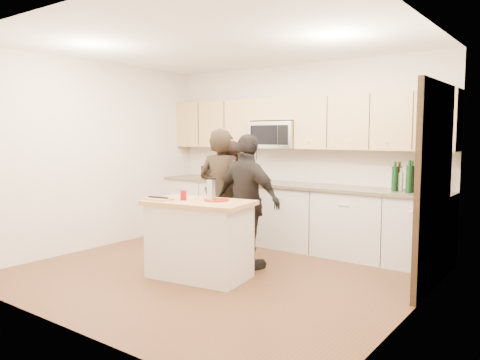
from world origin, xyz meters
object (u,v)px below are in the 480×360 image
Objects in this scene: toaster at (212,172)px; woman_right at (248,202)px; island at (199,239)px; woman_center at (228,197)px; woman_left at (221,195)px.

woman_right is (1.63, -1.28, -0.21)m from toaster.
toaster is (-1.39, 1.91, 0.59)m from island.
woman_center is (0.96, -0.81, -0.25)m from toaster.
woman_right is (0.52, -0.13, -0.04)m from woman_left.
toaster is at bearing 117.61° from island.
toaster is 1.28m from woman_center.
woman_right reaches higher than woman_center.
toaster is 0.18× the size of woman_center.
woman_right is at bearing 154.43° from woman_left.
island is 4.54× the size of toaster.
island is 0.77m from woman_right.
island is 2.43m from toaster.
island is at bearing 75.70° from woman_right.
toaster is 0.17× the size of woman_right.
woman_center is at bearing -40.24° from toaster.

